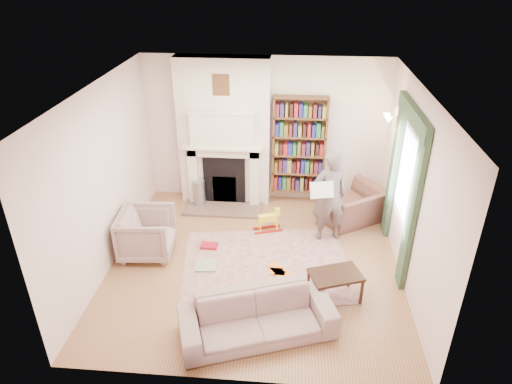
# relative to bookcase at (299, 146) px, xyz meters

# --- Properties ---
(floor) EXTENTS (4.50, 4.50, 0.00)m
(floor) POSITION_rel_bookcase_xyz_m (-0.65, -2.12, -1.18)
(floor) COLOR brown
(floor) RESTS_ON ground
(ceiling) EXTENTS (4.50, 4.50, 0.00)m
(ceiling) POSITION_rel_bookcase_xyz_m (-0.65, -2.12, 1.62)
(ceiling) COLOR white
(ceiling) RESTS_ON wall_back
(wall_back) EXTENTS (4.50, 0.00, 4.50)m
(wall_back) POSITION_rel_bookcase_xyz_m (-0.65, 0.13, 0.22)
(wall_back) COLOR white
(wall_back) RESTS_ON floor
(wall_front) EXTENTS (4.50, 0.00, 4.50)m
(wall_front) POSITION_rel_bookcase_xyz_m (-0.65, -4.37, 0.22)
(wall_front) COLOR white
(wall_front) RESTS_ON floor
(wall_left) EXTENTS (0.00, 4.50, 4.50)m
(wall_left) POSITION_rel_bookcase_xyz_m (-2.90, -2.12, 0.22)
(wall_left) COLOR white
(wall_left) RESTS_ON floor
(wall_right) EXTENTS (0.00, 4.50, 4.50)m
(wall_right) POSITION_rel_bookcase_xyz_m (1.60, -2.12, 0.22)
(wall_right) COLOR white
(wall_right) RESTS_ON floor
(fireplace) EXTENTS (1.70, 0.58, 2.80)m
(fireplace) POSITION_rel_bookcase_xyz_m (-1.40, -0.07, 0.21)
(fireplace) COLOR white
(fireplace) RESTS_ON floor
(bookcase) EXTENTS (1.00, 0.24, 1.85)m
(bookcase) POSITION_rel_bookcase_xyz_m (0.00, 0.00, 0.00)
(bookcase) COLOR brown
(bookcase) RESTS_ON floor
(window) EXTENTS (0.02, 0.90, 1.30)m
(window) POSITION_rel_bookcase_xyz_m (1.58, -1.72, 0.27)
(window) COLOR silver
(window) RESTS_ON wall_right
(curtain_left) EXTENTS (0.07, 0.32, 2.40)m
(curtain_left) POSITION_rel_bookcase_xyz_m (1.55, -2.42, 0.02)
(curtain_left) COLOR #2E482E
(curtain_left) RESTS_ON floor
(curtain_right) EXTENTS (0.07, 0.32, 2.40)m
(curtain_right) POSITION_rel_bookcase_xyz_m (1.55, -1.02, 0.02)
(curtain_right) COLOR #2E482E
(curtain_right) RESTS_ON floor
(pelmet) EXTENTS (0.09, 1.70, 0.24)m
(pelmet) POSITION_rel_bookcase_xyz_m (1.54, -1.72, 1.20)
(pelmet) COLOR #2E482E
(pelmet) RESTS_ON wall_right
(wall_sconce) EXTENTS (0.20, 0.24, 0.24)m
(wall_sconce) POSITION_rel_bookcase_xyz_m (1.38, -0.62, 0.72)
(wall_sconce) COLOR gold
(wall_sconce) RESTS_ON wall_right
(rug) EXTENTS (2.84, 2.33, 0.01)m
(rug) POSITION_rel_bookcase_xyz_m (-0.47, -2.16, -1.17)
(rug) COLOR #BEAD8F
(rug) RESTS_ON floor
(armchair_reading) EXTENTS (1.34, 1.30, 0.66)m
(armchair_reading) POSITION_rel_bookcase_xyz_m (0.97, -0.69, -0.84)
(armchair_reading) COLOR #55302D
(armchair_reading) RESTS_ON floor
(armchair_left) EXTENTS (0.90, 0.88, 0.77)m
(armchair_left) POSITION_rel_bookcase_xyz_m (-2.40, -2.00, -0.79)
(armchair_left) COLOR #BAAA99
(armchair_left) RESTS_ON floor
(sofa) EXTENTS (2.11, 1.37, 0.57)m
(sofa) POSITION_rel_bookcase_xyz_m (-0.48, -3.62, -0.89)
(sofa) COLOR #A09184
(sofa) RESTS_ON floor
(man_reading) EXTENTS (0.68, 0.53, 1.63)m
(man_reading) POSITION_rel_bookcase_xyz_m (0.52, -1.29, -0.36)
(man_reading) COLOR #5A4C48
(man_reading) RESTS_ON floor
(newspaper) EXTENTS (0.40, 0.20, 0.26)m
(newspaper) POSITION_rel_bookcase_xyz_m (0.37, -1.49, -0.14)
(newspaper) COLOR white
(newspaper) RESTS_ON man_reading
(coffee_table) EXTENTS (0.81, 0.66, 0.45)m
(coffee_table) POSITION_rel_bookcase_xyz_m (0.55, -2.87, -0.95)
(coffee_table) COLOR black
(coffee_table) RESTS_ON floor
(paraffin_heater) EXTENTS (0.32, 0.32, 0.55)m
(paraffin_heater) POSITION_rel_bookcase_xyz_m (-1.88, -0.38, -0.90)
(paraffin_heater) COLOR #9EA1A6
(paraffin_heater) RESTS_ON floor
(rocking_horse) EXTENTS (0.53, 0.34, 0.44)m
(rocking_horse) POSITION_rel_bookcase_xyz_m (-0.51, -1.16, -0.96)
(rocking_horse) COLOR yellow
(rocking_horse) RESTS_ON rug
(board_game) EXTENTS (0.36, 0.36, 0.03)m
(board_game) POSITION_rel_bookcase_xyz_m (-1.41, -2.28, -1.15)
(board_game) COLOR #E0C44F
(board_game) RESTS_ON rug
(game_box_lid) EXTENTS (0.28, 0.19, 0.05)m
(game_box_lid) POSITION_rel_bookcase_xyz_m (-1.45, -1.76, -1.14)
(game_box_lid) COLOR maroon
(game_box_lid) RESTS_ON rug
(comic_annuals) EXTENTS (0.83, 0.80, 0.02)m
(comic_annuals) POSITION_rel_bookcase_xyz_m (-0.38, -2.43, -1.16)
(comic_annuals) COLOR red
(comic_annuals) RESTS_ON rug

